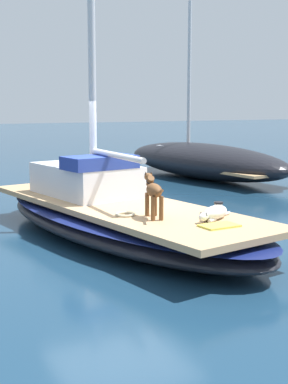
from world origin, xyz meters
TOP-DOWN VIEW (x-y plane):
  - ground_plane at (0.00, 0.00)m, footprint 120.00×120.00m
  - sailboat_main at (0.00, 0.00)m, footprint 3.75×7.57m
  - mast_main at (-0.16, 0.75)m, footprint 0.14×2.27m
  - cabin_house at (-0.21, 1.10)m, footprint 1.77×2.44m
  - dog_brown at (-0.04, -1.41)m, footprint 0.32×0.93m
  - dog_white at (0.74, -1.98)m, footprint 0.88×0.53m
  - deck_winch at (1.03, -1.67)m, footprint 0.16×0.16m
  - coiled_rope at (-0.38, -1.08)m, footprint 0.32×0.32m
  - deck_towel at (0.53, -2.43)m, footprint 0.58×0.39m
  - moored_boat_starboard_side at (5.88, 6.48)m, footprint 3.27×7.92m

SIDE VIEW (x-z plane):
  - ground_plane at x=0.00m, z-range 0.00..0.00m
  - sailboat_main at x=0.00m, z-range 0.01..0.67m
  - moored_boat_starboard_side at x=5.88m, z-range -2.32..3.50m
  - deck_towel at x=0.53m, z-range 0.66..0.69m
  - coiled_rope at x=-0.38m, z-range 0.66..0.70m
  - deck_winch at x=1.03m, z-range 0.65..0.86m
  - dog_white at x=0.74m, z-range 0.66..0.88m
  - cabin_house at x=-0.21m, z-range 0.59..1.43m
  - dog_brown at x=-0.04m, z-range 0.73..1.43m
  - mast_main at x=-0.16m, z-range 0.28..8.34m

